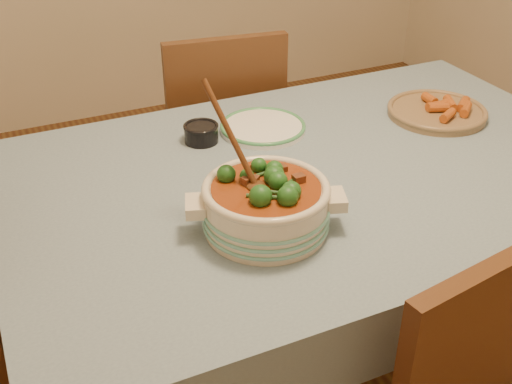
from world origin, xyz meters
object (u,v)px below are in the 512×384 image
(white_plate, at_px, (263,127))
(dining_table, at_px, (317,198))
(stew_casserole, at_px, (266,202))
(chair_far, at_px, (221,132))
(condiment_bowl, at_px, (201,132))
(fried_plate, at_px, (437,110))

(white_plate, bearing_deg, dining_table, -82.41)
(stew_casserole, relative_size, chair_far, 0.40)
(dining_table, relative_size, stew_casserole, 4.60)
(condiment_bowl, relative_size, fried_plate, 0.30)
(stew_casserole, relative_size, condiment_bowl, 3.36)
(dining_table, bearing_deg, stew_casserole, -142.12)
(dining_table, bearing_deg, fried_plate, 15.70)
(white_plate, relative_size, chair_far, 0.36)
(white_plate, bearing_deg, fried_plate, -13.78)
(fried_plate, xyz_separation_m, chair_far, (-0.48, 0.62, -0.25))
(fried_plate, distance_m, chair_far, 0.83)
(dining_table, height_order, white_plate, white_plate)
(dining_table, bearing_deg, condiment_bowl, 128.69)
(condiment_bowl, bearing_deg, dining_table, -51.31)
(stew_casserole, bearing_deg, chair_far, 74.45)
(dining_table, distance_m, stew_casserole, 0.35)
(fried_plate, bearing_deg, white_plate, 166.22)
(dining_table, xyz_separation_m, stew_casserole, (-0.25, -0.19, 0.16))
(stew_casserole, xyz_separation_m, condiment_bowl, (0.02, 0.48, -0.04))
(chair_far, bearing_deg, dining_table, 96.21)
(white_plate, bearing_deg, condiment_bowl, 176.71)
(dining_table, distance_m, fried_plate, 0.53)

